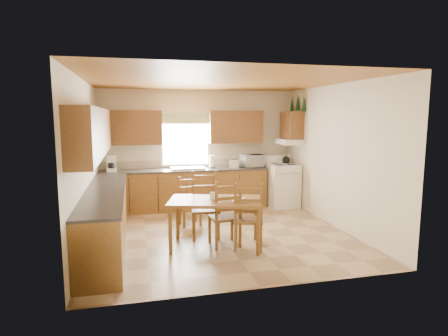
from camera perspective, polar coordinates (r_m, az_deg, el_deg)
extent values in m
plane|color=#9D8159|center=(6.87, -0.63, -9.92)|extent=(4.50, 4.50, 0.00)
plane|color=#935C23|center=(6.57, -0.67, 13.11)|extent=(4.50, 4.50, 0.00)
plane|color=beige|center=(6.46, -20.47, 0.70)|extent=(4.50, 4.50, 0.00)
plane|color=beige|center=(7.42, 16.54, 1.75)|extent=(4.50, 4.50, 0.00)
plane|color=beige|center=(8.78, -3.97, 2.97)|extent=(4.50, 4.50, 0.00)
plane|color=beige|center=(4.44, 5.93, -1.92)|extent=(4.50, 4.50, 0.00)
cube|color=brown|center=(8.56, -6.05, -3.34)|extent=(3.75, 0.60, 0.88)
cube|color=brown|center=(6.46, -17.57, -7.40)|extent=(0.60, 3.60, 0.88)
cube|color=#35322F|center=(8.48, -6.10, -0.29)|extent=(3.75, 0.63, 0.04)
cube|color=#35322F|center=(6.36, -17.74, -3.40)|extent=(0.63, 3.60, 0.04)
cube|color=tan|center=(8.75, -6.36, 0.68)|extent=(3.75, 0.01, 0.18)
cube|color=brown|center=(8.46, -14.26, 5.99)|extent=(1.41, 0.33, 0.75)
cube|color=brown|center=(8.78, 1.77, 6.29)|extent=(1.25, 0.33, 0.75)
cube|color=brown|center=(6.26, -19.35, 5.18)|extent=(0.33, 3.60, 0.75)
cube|color=brown|center=(8.78, 10.27, 6.46)|extent=(0.33, 0.62, 0.62)
cube|color=silver|center=(8.77, 9.91, 3.98)|extent=(0.44, 0.62, 0.12)
cube|color=silver|center=(8.69, -5.91, 4.22)|extent=(1.13, 0.02, 1.18)
cube|color=white|center=(8.69, -5.90, 4.22)|extent=(1.05, 0.01, 1.10)
cube|color=#436835|center=(8.64, -5.93, 7.52)|extent=(1.19, 0.01, 0.24)
cube|color=silver|center=(8.49, -5.60, -0.01)|extent=(0.75, 0.45, 0.04)
cone|color=#154319|center=(8.54, 12.04, 9.59)|extent=(0.22, 0.22, 0.36)
cone|color=#154319|center=(8.83, 11.14, 9.82)|extent=(0.22, 0.22, 0.36)
cone|color=#154319|center=(9.12, 10.28, 9.52)|extent=(0.22, 0.22, 0.36)
cube|color=silver|center=(8.85, 8.84, -2.67)|extent=(0.68, 0.70, 0.99)
cube|color=silver|center=(8.38, -16.77, 0.51)|extent=(0.24, 0.26, 0.31)
cylinder|color=white|center=(8.60, -1.87, 0.96)|extent=(0.16, 0.16, 0.29)
cube|color=silver|center=(8.69, 1.54, 0.68)|extent=(0.25, 0.20, 0.18)
imported|color=silver|center=(8.80, 4.37, 1.10)|extent=(0.53, 0.42, 0.29)
cube|color=brown|center=(6.09, -1.32, -8.43)|extent=(1.63, 1.19, 0.78)
cube|color=brown|center=(6.00, 3.72, -7.21)|extent=(0.56, 0.55, 1.08)
cube|color=brown|center=(6.12, 0.09, -6.86)|extent=(0.50, 0.48, 1.09)
cube|color=brown|center=(6.52, -2.84, -5.72)|extent=(0.53, 0.51, 1.14)
cube|color=brown|center=(7.30, -5.22, -5.11)|extent=(0.44, 0.42, 0.92)
cube|color=white|center=(6.00, 2.13, -4.81)|extent=(0.27, 0.32, 0.00)
cube|color=white|center=(5.98, -1.68, -4.27)|extent=(0.10, 0.03, 0.13)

